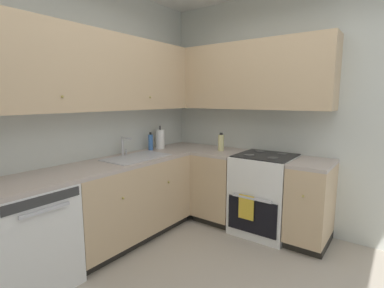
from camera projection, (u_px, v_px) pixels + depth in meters
wall_back at (70, 116)px, 2.83m from camera, size 3.55×0.05×2.69m
wall_right at (304, 114)px, 3.20m from camera, size 0.05×3.53×2.69m
dishwasher at (28, 237)px, 2.28m from camera, size 0.60×0.63×0.85m
lower_cabinets_back at (127, 200)px, 3.10m from camera, size 1.44×0.62×0.85m
countertop_back at (126, 161)px, 3.03m from camera, size 2.65×0.60×0.03m
lower_cabinets_right at (255, 194)px, 3.33m from camera, size 0.62×1.51×0.85m
countertop_right at (256, 157)px, 3.26m from camera, size 0.60×1.51×0.03m
oven_range at (264, 193)px, 3.27m from camera, size 0.68×0.62×1.03m
upper_cabinets_back at (101, 72)px, 2.85m from camera, size 2.33×0.34×0.75m
upper_cabinets_right at (242, 77)px, 3.39m from camera, size 0.32×2.06×0.75m
sink at (137, 161)px, 3.12m from camera, size 0.70×0.40×0.10m
faucet at (124, 144)px, 3.22m from camera, size 0.07×0.16×0.21m
soap_bottle at (151, 142)px, 3.56m from camera, size 0.06×0.06×0.22m
paper_towel_roll at (160, 139)px, 3.67m from camera, size 0.11×0.11×0.30m
oil_bottle at (221, 142)px, 3.51m from camera, size 0.07×0.07×0.22m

